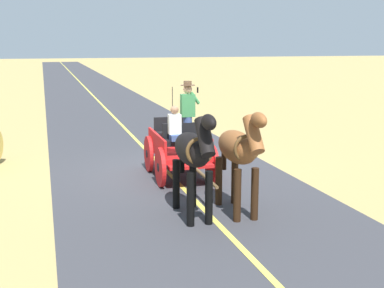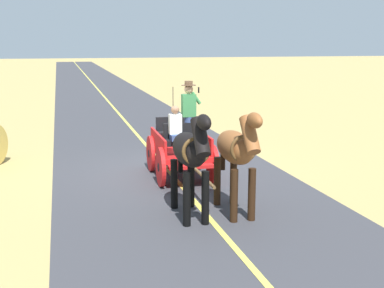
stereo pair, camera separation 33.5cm
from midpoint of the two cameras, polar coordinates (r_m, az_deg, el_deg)
The scene contains 6 objects.
ground_plane at distance 13.74m, azimuth -2.01°, elevation -3.05°, with size 200.00×200.00×0.00m, color tan.
road_surface at distance 13.74m, azimuth -2.01°, elevation -3.04°, with size 6.08×160.00×0.01m, color #38383D.
road_centre_stripe at distance 13.73m, azimuth -2.01°, elevation -3.02°, with size 0.12×160.00×0.00m, color #DBCC4C.
horse_drawn_carriage at distance 12.89m, azimuth -0.51°, elevation -0.29°, with size 1.46×4.51×2.50m.
horse_near_side at distance 10.07m, azimuth 5.97°, elevation -0.73°, with size 0.57×2.13×2.21m.
horse_off_side at distance 9.80m, azimuth 0.80°, elevation -1.01°, with size 0.57×2.13×2.21m.
Camera 2 is at (2.75, 13.02, 3.44)m, focal length 47.19 mm.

